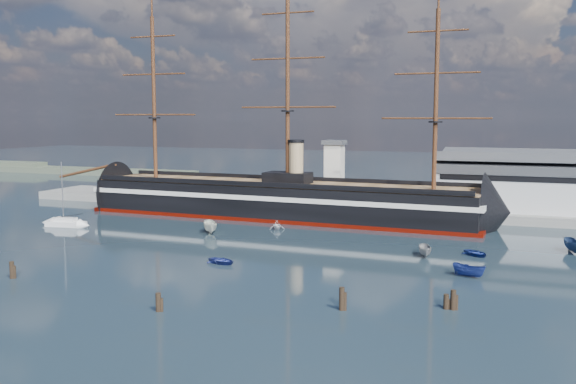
% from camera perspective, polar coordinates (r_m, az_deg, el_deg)
% --- Properties ---
extents(ground, '(600.00, 600.00, 0.00)m').
position_cam_1_polar(ground, '(123.67, -1.65, -3.78)').
color(ground, '#162530').
rests_on(ground, ground).
extents(quay, '(180.00, 18.00, 2.00)m').
position_cam_1_polar(quay, '(154.44, 6.91, -1.72)').
color(quay, slate).
rests_on(quay, ground).
extents(quay_tower, '(5.00, 5.00, 15.00)m').
position_cam_1_polar(quay_tower, '(152.27, 4.13, 1.89)').
color(quay_tower, silver).
rests_on(quay_tower, ground).
extents(shoreline, '(120.00, 10.00, 4.00)m').
position_cam_1_polar(shoreline, '(279.18, -21.00, 1.94)').
color(shoreline, '#3F4C38').
rests_on(shoreline, ground).
extents(warship, '(113.15, 19.37, 53.94)m').
position_cam_1_polar(warship, '(144.19, -1.42, -0.65)').
color(warship, black).
rests_on(warship, ground).
extents(sailboat, '(8.61, 3.57, 13.37)m').
position_cam_1_polar(sailboat, '(139.77, -19.14, -2.58)').
color(sailboat, white).
rests_on(sailboat, ground).
extents(motorboat_a, '(7.83, 6.50, 3.03)m').
position_cam_1_polar(motorboat_a, '(125.48, -6.90, -3.68)').
color(motorboat_a, silver).
rests_on(motorboat_a, ground).
extents(motorboat_b, '(1.98, 3.17, 1.38)m').
position_cam_1_polar(motorboat_b, '(99.82, -5.89, -6.36)').
color(motorboat_b, navy).
rests_on(motorboat_b, ground).
extents(motorboat_c, '(6.31, 3.58, 2.38)m').
position_cam_1_polar(motorboat_c, '(106.32, 12.08, -5.67)').
color(motorboat_c, gray).
rests_on(motorboat_c, ground).
extents(motorboat_d, '(5.92, 4.96, 2.02)m').
position_cam_1_polar(motorboat_d, '(128.92, -0.99, -3.35)').
color(motorboat_d, silver).
rests_on(motorboat_d, ground).
extents(motorboat_e, '(2.84, 2.94, 1.36)m').
position_cam_1_polar(motorboat_e, '(109.18, 16.37, -5.47)').
color(motorboat_e, navy).
rests_on(motorboat_e, ground).
extents(motorboat_f, '(7.56, 3.98, 2.87)m').
position_cam_1_polar(motorboat_f, '(117.21, 23.98, -4.95)').
color(motorboat_f, navy).
rests_on(motorboat_f, ground).
extents(motorboat_g, '(4.21, 6.25, 2.35)m').
position_cam_1_polar(motorboat_g, '(94.73, 15.77, -7.29)').
color(motorboat_g, navy).
rests_on(motorboat_g, ground).
extents(piling_near_left, '(0.64, 0.64, 3.12)m').
position_cam_1_polar(piling_near_left, '(98.47, -23.31, -7.06)').
color(piling_near_left, black).
rests_on(piling_near_left, ground).
extents(piling_near_mid, '(0.64, 0.64, 2.90)m').
position_cam_1_polar(piling_near_mid, '(77.27, -11.44, -10.37)').
color(piling_near_mid, black).
rests_on(piling_near_mid, ground).
extents(piling_near_right, '(0.64, 0.64, 3.47)m').
position_cam_1_polar(piling_near_right, '(76.49, 4.79, -10.43)').
color(piling_near_right, black).
rests_on(piling_near_right, ground).
extents(piling_far_right, '(0.64, 0.64, 3.09)m').
position_cam_1_polar(piling_far_right, '(78.79, 14.44, -10.11)').
color(piling_far_right, black).
rests_on(piling_far_right, ground).
extents(piling_extra, '(0.64, 0.64, 2.49)m').
position_cam_1_polar(piling_extra, '(78.92, 13.85, -10.06)').
color(piling_extra, black).
rests_on(piling_extra, ground).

